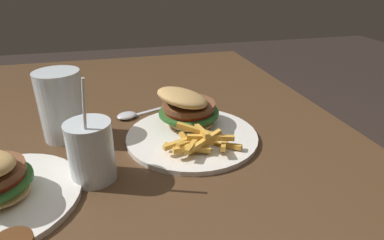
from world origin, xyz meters
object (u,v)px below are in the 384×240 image
at_px(meal_plate_near, 189,120).
at_px(juice_glass, 91,153).
at_px(beer_glass, 62,108).
at_px(spoon, 130,115).

xyz_separation_m(meal_plate_near, juice_glass, (-0.12, 0.19, 0.02)).
distance_m(meal_plate_near, beer_glass, 0.26).
bearing_deg(spoon, beer_glass, 3.41).
bearing_deg(beer_glass, spoon, -65.00).
xyz_separation_m(meal_plate_near, spoon, (0.11, 0.12, -0.03)).
distance_m(beer_glass, spoon, 0.16).
distance_m(meal_plate_near, spoon, 0.16).
xyz_separation_m(beer_glass, juice_glass, (-0.17, -0.06, -0.02)).
bearing_deg(beer_glass, juice_glass, -160.42).
height_order(juice_glass, spoon, juice_glass).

